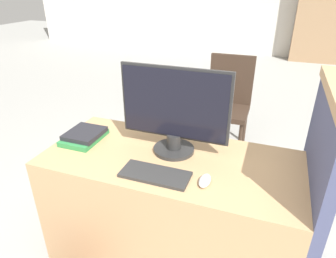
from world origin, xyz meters
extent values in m
cube|color=tan|center=(0.00, 0.32, 0.37)|extent=(1.37, 0.63, 0.74)
cube|color=#474C70|center=(0.71, 0.37, 0.58)|extent=(0.05, 0.73, 1.15)
cylinder|color=#282828|center=(-0.01, 0.39, 0.75)|extent=(0.22, 0.22, 0.02)
cylinder|color=#282828|center=(-0.01, 0.39, 0.80)|extent=(0.08, 0.08, 0.08)
cube|color=#282828|center=(-0.01, 0.39, 1.02)|extent=(0.59, 0.01, 0.39)
cube|color=black|center=(-0.01, 0.39, 1.02)|extent=(0.56, 0.02, 0.36)
cube|color=#2D2D2D|center=(-0.01, 0.13, 0.75)|extent=(0.34, 0.15, 0.02)
ellipsoid|color=silver|center=(0.23, 0.16, 0.76)|extent=(0.05, 0.11, 0.03)
cube|color=#2D7F42|center=(-0.55, 0.33, 0.76)|extent=(0.19, 0.26, 0.03)
cube|color=#232328|center=(-0.54, 0.33, 0.79)|extent=(0.19, 0.21, 0.03)
cylinder|color=#38281E|center=(-0.14, 1.64, 0.19)|extent=(0.04, 0.04, 0.38)
cylinder|color=#38281E|center=(0.24, 1.64, 0.19)|extent=(0.04, 0.04, 0.38)
cylinder|color=#38281E|center=(-0.14, 2.02, 0.19)|extent=(0.04, 0.04, 0.38)
cylinder|color=#38281E|center=(0.24, 2.02, 0.19)|extent=(0.04, 0.04, 0.38)
cube|color=#38281E|center=(0.05, 1.83, 0.41)|extent=(0.44, 0.44, 0.05)
cube|color=#38281E|center=(0.05, 2.03, 0.68)|extent=(0.44, 0.04, 0.50)
cube|color=#9E7A56|center=(1.25, 6.21, 0.91)|extent=(1.12, 0.32, 1.81)
camera|label=1|loc=(0.45, -0.97, 1.59)|focal=32.00mm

